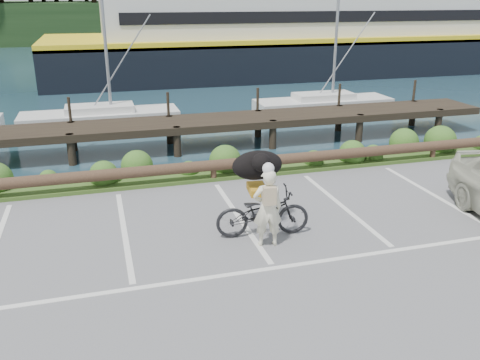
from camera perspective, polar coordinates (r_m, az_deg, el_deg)
The scene contains 7 objects.
ground at distance 10.02m, azimuth 3.07°, elevation -8.78°, with size 72.00×72.00×0.00m, color #5D5D60.
harbor_backdrop at distance 86.96m, azimuth -14.28°, elevation 16.18°, with size 170.00×160.00×30.00m.
vegetation_strip at distance 14.70m, azimuth -3.60°, elevation 0.99°, with size 34.00×1.60×0.10m, color #3D5B21.
log_rail at distance 14.07m, azimuth -2.98°, elevation -0.09°, with size 32.00×0.30×0.60m, color #443021, non-canonical shape.
bicycle at distance 10.71m, azimuth 2.56°, elevation -3.69°, with size 0.69×1.98×1.04m, color black.
cyclist at distance 10.18m, azimuth 3.11°, elevation -3.18°, with size 0.60×0.39×1.64m, color #ECE9C8.
dog at distance 10.99m, azimuth 1.96°, elevation 1.67°, with size 1.13×0.55×0.65m, color black.
Camera 1 is at (-2.92, -8.29, 4.81)m, focal length 38.00 mm.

